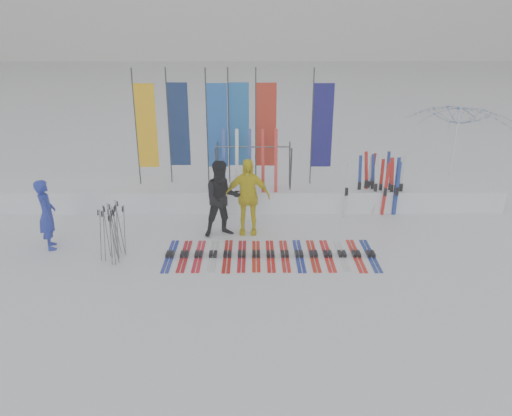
{
  "coord_description": "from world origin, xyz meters",
  "views": [
    {
      "loc": [
        0.14,
        -8.9,
        4.93
      ],
      "look_at": [
        0.2,
        1.6,
        1.0
      ],
      "focal_mm": 35.0,
      "sensor_mm": 36.0,
      "label": 1
    }
  ],
  "objects_px": {
    "person_blue": "(47,215)",
    "person_yellow": "(247,197)",
    "ski_rack": "(254,161)",
    "person_black": "(222,199)",
    "tent_canopy": "(455,149)",
    "ski_row": "(271,255)"
  },
  "relations": [
    {
      "from": "person_blue",
      "to": "person_black",
      "type": "xyz_separation_m",
      "value": [
        3.94,
        0.72,
        0.12
      ]
    },
    {
      "from": "person_blue",
      "to": "ski_rack",
      "type": "distance_m",
      "value": 5.37
    },
    {
      "from": "tent_canopy",
      "to": "ski_rack",
      "type": "bearing_deg",
      "value": -167.04
    },
    {
      "from": "person_blue",
      "to": "person_yellow",
      "type": "bearing_deg",
      "value": -103.45
    },
    {
      "from": "person_yellow",
      "to": "person_blue",
      "type": "bearing_deg",
      "value": -167.36
    },
    {
      "from": "tent_canopy",
      "to": "ski_row",
      "type": "bearing_deg",
      "value": -142.13
    },
    {
      "from": "person_yellow",
      "to": "ski_rack",
      "type": "distance_m",
      "value": 1.73
    },
    {
      "from": "person_black",
      "to": "tent_canopy",
      "type": "bearing_deg",
      "value": 7.47
    },
    {
      "from": "person_blue",
      "to": "tent_canopy",
      "type": "height_order",
      "value": "tent_canopy"
    },
    {
      "from": "person_blue",
      "to": "ski_rack",
      "type": "xyz_separation_m",
      "value": [
        4.7,
        2.52,
        0.56
      ]
    },
    {
      "from": "person_blue",
      "to": "person_black",
      "type": "relative_size",
      "value": 0.88
    },
    {
      "from": "ski_row",
      "to": "person_yellow",
      "type": "bearing_deg",
      "value": 111.79
    },
    {
      "from": "person_blue",
      "to": "person_yellow",
      "type": "height_order",
      "value": "person_yellow"
    },
    {
      "from": "person_blue",
      "to": "person_black",
      "type": "height_order",
      "value": "person_black"
    },
    {
      "from": "person_blue",
      "to": "person_yellow",
      "type": "distance_m",
      "value": 4.63
    },
    {
      "from": "person_black",
      "to": "person_yellow",
      "type": "xyz_separation_m",
      "value": [
        0.6,
        0.14,
        0.01
      ]
    },
    {
      "from": "ski_rack",
      "to": "tent_canopy",
      "type": "bearing_deg",
      "value": 12.96
    },
    {
      "from": "person_yellow",
      "to": "ski_rack",
      "type": "height_order",
      "value": "person_yellow"
    },
    {
      "from": "ski_row",
      "to": "tent_canopy",
      "type": "bearing_deg",
      "value": 37.87
    },
    {
      "from": "person_yellow",
      "to": "person_black",
      "type": "bearing_deg",
      "value": -165.06
    },
    {
      "from": "ski_row",
      "to": "ski_rack",
      "type": "relative_size",
      "value": 2.29
    },
    {
      "from": "ski_rack",
      "to": "person_black",
      "type": "bearing_deg",
      "value": -112.87
    }
  ]
}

